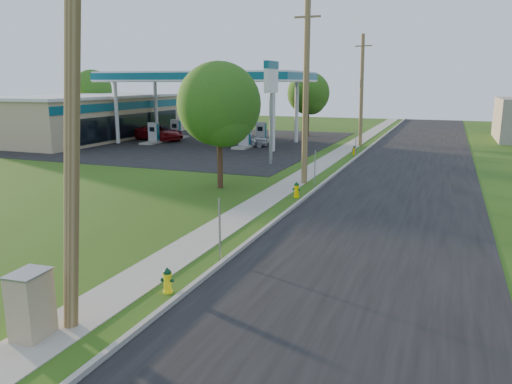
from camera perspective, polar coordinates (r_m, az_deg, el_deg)
ground_plane at (r=12.67m, az=-13.48°, el=-13.58°), size 140.00×140.00×0.00m
road at (r=20.17m, az=14.14°, el=-3.71°), size 8.00×120.00×0.02m
curb at (r=20.96m, az=3.24°, el=-2.55°), size 0.15×120.00×0.15m
sidewalk at (r=21.55m, az=-1.19°, el=-2.27°), size 1.50×120.00×0.03m
forecourt at (r=47.41m, az=-7.70°, el=5.69°), size 26.00×28.00×0.02m
utility_pole_near at (r=11.03m, az=-20.30°, el=8.13°), size 1.40×0.32×9.48m
utility_pole_mid at (r=27.28m, az=5.73°, el=11.26°), size 1.40×0.32×9.80m
utility_pole_far at (r=44.89m, az=11.97°, el=11.30°), size 1.40×0.32×9.50m
sign_post_near at (r=15.59m, az=-4.17°, el=-4.32°), size 0.05×0.04×2.00m
sign_post_mid at (r=26.47m, az=6.74°, el=2.59°), size 0.05×0.04×2.00m
sign_post_far at (r=38.30m, az=11.32°, el=5.47°), size 0.05×0.04×2.00m
gas_canopy at (r=46.17m, az=-5.68°, el=12.89°), size 18.18×9.18×6.40m
fuel_pump_nw at (r=46.89m, az=-11.60°, el=6.35°), size 1.20×3.20×1.90m
fuel_pump_ne at (r=42.75m, az=-1.31°, el=6.03°), size 1.20×3.20×1.90m
fuel_pump_sw at (r=50.29m, az=-9.14°, el=6.84°), size 1.20×3.20×1.90m
fuel_pump_se at (r=46.45m, az=0.58°, el=6.55°), size 1.20×3.20×1.90m
convenience_store at (r=53.36m, az=-18.29°, el=8.21°), size 10.40×22.40×4.25m
price_pylon at (r=33.69m, az=1.75°, el=12.34°), size 0.34×2.04×6.85m
tree_verge at (r=25.91m, az=-4.11°, el=9.61°), size 4.33×4.33×6.56m
tree_lot at (r=52.22m, az=6.09°, el=10.98°), size 4.33×4.33×6.56m
tree_back at (r=63.27m, az=-18.18°, el=10.92°), size 4.59×4.59×6.96m
hydrant_near at (r=13.62m, az=-10.09°, el=-9.94°), size 0.36×0.32×0.70m
hydrant_mid at (r=24.28m, az=4.65°, el=0.25°), size 0.40×0.36×0.77m
hydrant_far at (r=39.43m, az=11.16°, el=4.71°), size 0.36×0.33×0.71m
utility_cabinet at (r=12.12m, az=-24.33°, el=-11.68°), size 0.74×0.94×1.52m
car_red at (r=49.07m, az=-11.02°, el=6.68°), size 6.03×4.46×1.52m
car_silver at (r=43.63m, az=-1.15°, el=6.09°), size 4.14×2.43×1.32m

